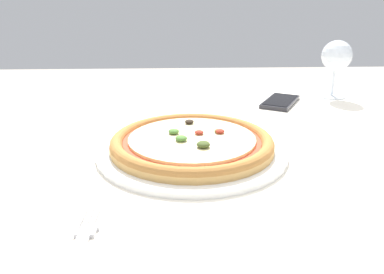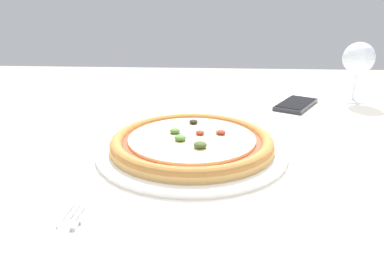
{
  "view_description": "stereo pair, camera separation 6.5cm",
  "coord_description": "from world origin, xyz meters",
  "px_view_note": "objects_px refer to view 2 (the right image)",
  "views": [
    {
      "loc": [
        -0.14,
        -0.65,
        0.99
      ],
      "look_at": [
        -0.11,
        -0.04,
        0.77
      ],
      "focal_mm": 35.0,
      "sensor_mm": 36.0,
      "label": 1
    },
    {
      "loc": [
        -0.07,
        -0.65,
        0.99
      ],
      "look_at": [
        -0.11,
        -0.04,
        0.77
      ],
      "focal_mm": 35.0,
      "sensor_mm": 36.0,
      "label": 2
    }
  ],
  "objects_px": {
    "fork": "(57,240)",
    "cell_phone": "(296,104)",
    "dining_table": "(250,191)",
    "pizza_plate": "(192,144)",
    "wine_glass_far_left": "(358,60)"
  },
  "relations": [
    {
      "from": "dining_table",
      "to": "fork",
      "type": "distance_m",
      "value": 0.41
    },
    {
      "from": "dining_table",
      "to": "pizza_plate",
      "type": "distance_m",
      "value": 0.16
    },
    {
      "from": "cell_phone",
      "to": "wine_glass_far_left",
      "type": "bearing_deg",
      "value": 22.12
    },
    {
      "from": "dining_table",
      "to": "fork",
      "type": "height_order",
      "value": "fork"
    },
    {
      "from": "pizza_plate",
      "to": "fork",
      "type": "xyz_separation_m",
      "value": [
        -0.14,
        -0.27,
        -0.01
      ]
    },
    {
      "from": "pizza_plate",
      "to": "dining_table",
      "type": "bearing_deg",
      "value": 21.15
    },
    {
      "from": "dining_table",
      "to": "wine_glass_far_left",
      "type": "bearing_deg",
      "value": 49.33
    },
    {
      "from": "pizza_plate",
      "to": "fork",
      "type": "height_order",
      "value": "pizza_plate"
    },
    {
      "from": "fork",
      "to": "cell_phone",
      "type": "distance_m",
      "value": 0.7
    },
    {
      "from": "dining_table",
      "to": "fork",
      "type": "relative_size",
      "value": 6.73
    },
    {
      "from": "dining_table",
      "to": "cell_phone",
      "type": "bearing_deg",
      "value": 64.38
    },
    {
      "from": "pizza_plate",
      "to": "cell_phone",
      "type": "relative_size",
      "value": 2.08
    },
    {
      "from": "dining_table",
      "to": "fork",
      "type": "bearing_deg",
      "value": -128.52
    },
    {
      "from": "pizza_plate",
      "to": "wine_glass_far_left",
      "type": "distance_m",
      "value": 0.57
    },
    {
      "from": "dining_table",
      "to": "pizza_plate",
      "type": "xyz_separation_m",
      "value": [
        -0.11,
        -0.04,
        0.11
      ]
    }
  ]
}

